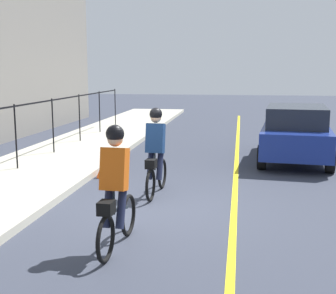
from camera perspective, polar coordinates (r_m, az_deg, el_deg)
ground_plane at (r=8.94m, az=-2.23°, el=-7.27°), size 80.00×80.00×0.00m
lane_line_centre at (r=8.78m, az=8.17°, el=-7.65°), size 36.00×0.12×0.01m
cyclist_lead at (r=9.44m, az=-1.54°, el=-0.67°), size 1.71×0.38×1.83m
cyclist_follow at (r=6.61m, az=-6.53°, el=-5.16°), size 1.71×0.38×1.83m
patrol_sedan at (r=13.66m, az=15.50°, el=1.80°), size 4.56×2.27×1.58m
traffic_cone_near at (r=11.27m, az=-7.96°, el=-2.61°), size 0.36×0.36×0.46m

